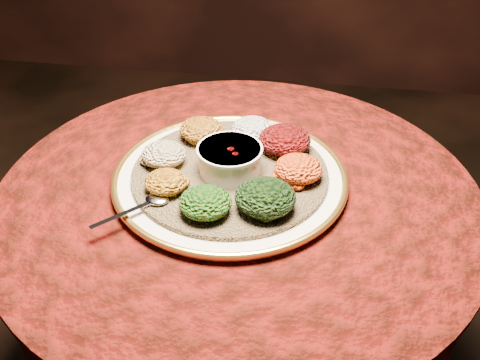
# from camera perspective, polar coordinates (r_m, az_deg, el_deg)

# --- Properties ---
(table) EXTENTS (0.96, 0.96, 0.73)m
(table) POSITION_cam_1_polar(r_m,az_deg,el_deg) (1.18, -0.20, -7.77)
(table) COLOR black
(table) RESTS_ON ground
(platter) EXTENTS (0.57, 0.57, 0.02)m
(platter) POSITION_cam_1_polar(r_m,az_deg,el_deg) (1.07, -1.07, 0.31)
(platter) COLOR silver
(platter) RESTS_ON table
(injera) EXTENTS (0.50, 0.50, 0.01)m
(injera) POSITION_cam_1_polar(r_m,az_deg,el_deg) (1.06, -1.08, 0.77)
(injera) COLOR olive
(injera) RESTS_ON platter
(stew_bowl) EXTENTS (0.13, 0.13, 0.05)m
(stew_bowl) POSITION_cam_1_polar(r_m,az_deg,el_deg) (1.04, -1.10, 2.38)
(stew_bowl) COLOR silver
(stew_bowl) RESTS_ON injera
(spoon) EXTENTS (0.12, 0.11, 0.01)m
(spoon) POSITION_cam_1_polar(r_m,az_deg,el_deg) (0.99, -9.41, -2.29)
(spoon) COLOR silver
(spoon) RESTS_ON injera
(portion_ayib) EXTENTS (0.09, 0.09, 0.04)m
(portion_ayib) POSITION_cam_1_polar(r_m,az_deg,el_deg) (1.16, 1.36, 5.51)
(portion_ayib) COLOR beige
(portion_ayib) RESTS_ON injera
(portion_kitfo) EXTENTS (0.11, 0.10, 0.05)m
(portion_kitfo) POSITION_cam_1_polar(r_m,az_deg,el_deg) (1.11, 4.80, 4.31)
(portion_kitfo) COLOR black
(portion_kitfo) RESTS_ON injera
(portion_tikil) EXTENTS (0.09, 0.09, 0.04)m
(portion_tikil) POSITION_cam_1_polar(r_m,az_deg,el_deg) (1.03, 6.26, 1.21)
(portion_tikil) COLOR #AD650E
(portion_tikil) RESTS_ON injera
(portion_gomen) EXTENTS (0.11, 0.11, 0.05)m
(portion_gomen) POSITION_cam_1_polar(r_m,az_deg,el_deg) (0.95, 2.72, -1.85)
(portion_gomen) COLOR black
(portion_gomen) RESTS_ON injera
(portion_mixveg) EXTENTS (0.10, 0.09, 0.05)m
(portion_mixveg) POSITION_cam_1_polar(r_m,az_deg,el_deg) (0.95, -3.72, -2.41)
(portion_mixveg) COLOR #AE4B0B
(portion_mixveg) RESTS_ON injera
(portion_kik) EXTENTS (0.08, 0.08, 0.04)m
(portion_kik) POSITION_cam_1_polar(r_m,az_deg,el_deg) (1.01, -7.94, -0.22)
(portion_kik) COLOR #A9720E
(portion_kik) RESTS_ON injera
(portion_timatim) EXTENTS (0.09, 0.09, 0.04)m
(portion_timatim) POSITION_cam_1_polar(r_m,az_deg,el_deg) (1.08, -8.10, 2.74)
(portion_timatim) COLOR maroon
(portion_timatim) RESTS_ON injera
(portion_shiro) EXTENTS (0.09, 0.09, 0.05)m
(portion_shiro) POSITION_cam_1_polar(r_m,az_deg,el_deg) (1.15, -4.14, 5.37)
(portion_shiro) COLOR #9B5D12
(portion_shiro) RESTS_ON injera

